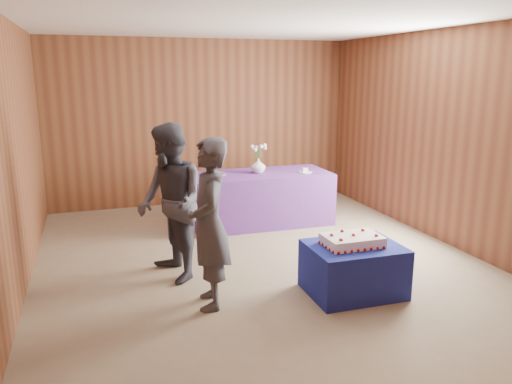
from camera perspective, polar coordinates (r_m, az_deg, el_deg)
name	(u,v)px	position (r m, az deg, el deg)	size (l,w,h in m)	color
ground	(261,263)	(5.86, 0.54, -8.08)	(6.00, 6.00, 0.00)	#87725D
room_shell	(261,106)	(5.47, 0.59, 9.80)	(5.04, 6.04, 2.72)	brown
cake_table	(353,269)	(5.11, 11.06, -8.64)	(0.90, 0.70, 0.50)	#1B1D96
serving_table	(260,198)	(7.26, 0.48, -0.72)	(2.00, 0.90, 0.75)	#6C3697
sheet_cake	(352,240)	(5.00, 10.93, -5.45)	(0.58, 0.40, 0.13)	white
vase	(258,166)	(7.17, 0.27, 3.03)	(0.20, 0.20, 0.21)	white
flower_spray	(258,147)	(7.12, 0.27, 5.16)	(0.25, 0.25, 0.19)	#28642C
platter	(215,174)	(7.09, -4.72, 2.08)	(0.32, 0.32, 0.02)	#6C4D9A
plate	(305,172)	(7.24, 5.64, 2.27)	(0.19, 0.19, 0.01)	silver
cake_slice	(305,170)	(7.24, 5.65, 2.56)	(0.08, 0.07, 0.08)	white
knife	(311,174)	(7.14, 6.33, 2.07)	(0.26, 0.02, 0.00)	#B5B6BA
guest_left	(209,224)	(4.60, -5.34, -3.68)	(0.58, 0.38, 1.60)	#35363F
guest_right	(170,203)	(5.26, -9.75, -1.26)	(0.81, 0.63, 1.66)	#383843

